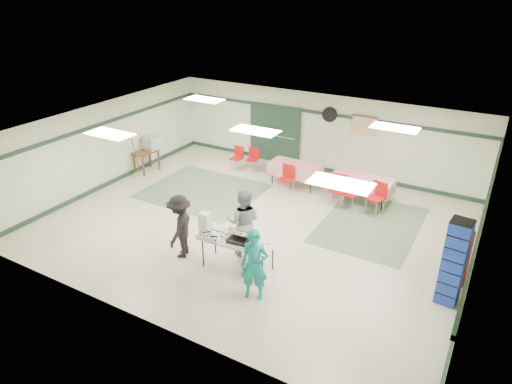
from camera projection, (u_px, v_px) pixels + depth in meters
The scene contains 42 objects.
floor at pixel (255, 223), 12.65m from camera, with size 11.00×11.00×0.00m, color beige.
ceiling at pixel (255, 130), 11.49m from camera, with size 11.00×11.00×0.00m, color white.
wall_back at pixel (321, 133), 15.60m from camera, with size 11.00×11.00×0.00m, color beige.
wall_front at pixel (136, 263), 8.54m from camera, with size 11.00×11.00×0.00m, color beige.
wall_left at pixel (106, 144), 14.53m from camera, with size 9.00×9.00×0.00m, color beige.
wall_right at pixel (481, 231), 9.61m from camera, with size 9.00×9.00×0.00m, color beige.
trim_back at pixel (321, 113), 15.28m from camera, with size 11.00×0.06×0.10m, color #1D3627.
baseboard_back at pixel (318, 168), 16.13m from camera, with size 11.00×0.06×0.12m, color #1D3627.
trim_left at pixel (103, 123), 14.22m from camera, with size 9.00×0.06×0.10m, color #1D3627.
baseboard_left at pixel (112, 182), 15.07m from camera, with size 9.00×0.06×0.12m, color #1D3627.
trim_right at pixel (487, 201), 9.32m from camera, with size 9.00×0.06×0.10m, color #1D3627.
baseboard_right at pixel (468, 281), 10.18m from camera, with size 9.00×0.06×0.12m, color #1D3627.
green_patch_a at pixel (203, 191), 14.55m from camera, with size 3.50×3.00×0.01m, color #5E7757.
green_patch_b at pixel (370, 225), 12.57m from camera, with size 2.50×3.50×0.01m, color #5E7757.
double_door_left at pixel (263, 132), 16.67m from camera, with size 0.90×0.06×2.10m, color gray.
double_door_right at pixel (287, 136), 16.24m from camera, with size 0.90×0.06×2.10m, color gray.
door_frame at pixel (275, 134), 16.44m from camera, with size 2.00×0.03×2.15m, color #1D3627.
wall_fan at pixel (330, 115), 15.12m from camera, with size 0.50×0.50×0.10m, color black.
scroll_banner at pixel (364, 126), 14.67m from camera, with size 0.80×0.02×0.60m, color #D6B585.
serving_table at pixel (237, 241), 10.44m from camera, with size 1.82×0.84×0.76m.
sheet_tray_right at pixel (255, 246), 10.14m from camera, with size 0.53×0.40×0.02m, color silver.
sheet_tray_mid at pixel (236, 235), 10.59m from camera, with size 0.63×0.48×0.02m, color silver.
sheet_tray_left at pixel (211, 235), 10.58m from camera, with size 0.61×0.46×0.02m, color silver.
baking_pan at pixel (238, 241), 10.31m from camera, with size 0.48×0.30×0.08m, color black.
foam_box_stack at pixel (205, 221), 10.73m from camera, with size 0.25×0.23×0.46m, color white.
volunteer_teal at pixel (254, 265), 9.42m from camera, with size 0.59×0.38×1.61m, color #128180.
volunteer_grey at pixel (243, 222), 10.93m from camera, with size 0.85×0.66×1.74m, color gray.
volunteer_dark at pixel (180, 226), 10.89m from camera, with size 1.03×0.59×1.60m, color black.
dining_table_a at pixel (362, 183), 13.72m from camera, with size 1.88×0.90×0.77m.
dining_table_b at pixel (295, 169), 14.70m from camera, with size 1.70×0.81×0.77m.
chair_a at pixel (352, 191), 13.34m from camera, with size 0.45×0.45×0.86m.
chair_b at pixel (338, 186), 13.52m from camera, with size 0.46×0.46×0.93m.
chair_c at pixel (378, 194), 12.98m from camera, with size 0.55×0.55×0.95m.
chair_d at pixel (287, 176), 14.28m from camera, with size 0.42×0.42×0.89m.
chair_loose_a at pixel (253, 157), 15.94m from camera, with size 0.44×0.44×0.81m.
chair_loose_b at pixel (238, 155), 16.01m from camera, with size 0.41×0.41×0.83m.
crate_stack_blue_a at pixel (459, 248), 10.35m from camera, with size 0.38×0.38×1.24m, color #1A38A1.
crate_stack_red at pixel (457, 254), 9.97m from camera, with size 0.43×0.43×1.41m, color maroon.
crate_stack_blue_b at pixel (454, 263), 9.23m from camera, with size 0.42×0.42×1.93m, color #1A38A1.
printer_table at pixel (146, 154), 15.76m from camera, with size 0.65×0.92×0.74m.
office_printer at pixel (151, 143), 15.88m from camera, with size 0.54×0.47×0.43m, color #A9A9A4.
broom at pixel (135, 155), 15.43m from camera, with size 0.03×0.03×1.38m, color brown.
Camera 1 is at (5.49, -9.59, 6.22)m, focal length 32.00 mm.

